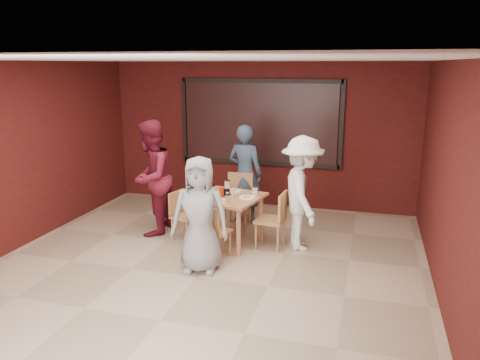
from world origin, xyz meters
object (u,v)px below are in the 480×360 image
(diner_back, at_px, (245,174))
(diner_left, at_px, (151,178))
(diner_front, at_px, (200,215))
(chair_front, at_px, (212,229))
(chair_left, at_px, (182,212))
(diner_right, at_px, (302,193))
(dining_table, at_px, (228,202))
(chair_back, at_px, (239,197))
(chair_right, at_px, (275,217))

(diner_back, distance_m, diner_left, 1.66)
(diner_front, height_order, diner_left, diner_left)
(chair_front, bearing_deg, diner_back, 89.91)
(diner_front, bearing_deg, diner_back, 80.90)
(chair_front, relative_size, diner_back, 0.46)
(chair_left, xyz_separation_m, diner_right, (1.90, 0.14, 0.43))
(chair_left, xyz_separation_m, diner_left, (-0.58, 0.12, 0.50))
(dining_table, distance_m, diner_right, 1.15)
(dining_table, relative_size, diner_left, 0.61)
(diner_left, bearing_deg, chair_back, 116.24)
(chair_back, relative_size, diner_right, 0.53)
(chair_left, relative_size, diner_back, 0.45)
(chair_front, distance_m, diner_front, 0.51)
(diner_left, distance_m, diner_right, 2.48)
(diner_front, relative_size, diner_back, 0.91)
(dining_table, height_order, diner_back, diner_back)
(chair_front, xyz_separation_m, diner_left, (-1.32, 0.78, 0.48))
(chair_left, bearing_deg, diner_left, 168.20)
(chair_back, relative_size, diner_back, 0.52)
(chair_back, xyz_separation_m, chair_right, (0.81, -0.84, -0.02))
(dining_table, relative_size, diner_back, 0.65)
(chair_front, relative_size, chair_back, 0.88)
(dining_table, bearing_deg, diner_left, 175.50)
(chair_back, bearing_deg, chair_front, -88.48)
(dining_table, bearing_deg, diner_front, -93.11)
(dining_table, bearing_deg, chair_back, 94.48)
(chair_front, height_order, chair_left, chair_front)
(chair_right, relative_size, diner_back, 0.50)
(chair_back, xyz_separation_m, chair_left, (-0.70, -0.86, -0.08))
(chair_left, relative_size, diner_front, 0.49)
(diner_right, bearing_deg, chair_right, 86.40)
(chair_front, distance_m, chair_left, 0.99)
(chair_front, xyz_separation_m, chair_right, (0.77, 0.68, 0.04))
(chair_front, xyz_separation_m, diner_right, (1.16, 0.79, 0.41))
(diner_front, distance_m, diner_right, 1.68)
(chair_right, bearing_deg, chair_back, 134.08)
(diner_right, bearing_deg, chair_left, 73.96)
(chair_front, distance_m, diner_left, 1.61)
(chair_right, distance_m, diner_front, 1.37)
(chair_back, height_order, diner_front, diner_front)
(diner_front, xyz_separation_m, diner_left, (-1.29, 1.17, 0.15))
(diner_back, relative_size, diner_right, 1.01)
(chair_left, xyz_separation_m, chair_right, (1.51, 0.02, 0.06))
(chair_right, bearing_deg, chair_front, -138.65)
(chair_back, bearing_deg, diner_right, -31.19)
(diner_left, bearing_deg, chair_left, 74.44)
(dining_table, bearing_deg, diner_right, 6.10)
(chair_front, height_order, diner_right, diner_right)
(chair_front, height_order, chair_right, chair_right)
(chair_back, bearing_deg, dining_table, -85.52)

